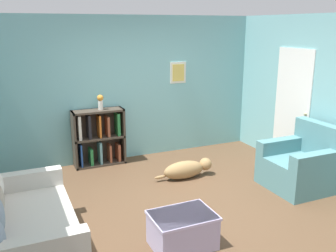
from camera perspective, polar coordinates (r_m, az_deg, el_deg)
The scene contains 9 objects.
ground_plane at distance 5.29m, azimuth 1.79°, elevation -12.09°, with size 14.00×14.00×0.00m, color brown.
wall_back at distance 6.90m, azimuth -6.24°, elevation 5.68°, with size 5.60×0.13×2.60m.
wall_right at distance 6.37m, azimuth 23.02°, elevation 3.71°, with size 0.16×5.00×2.60m.
couch at distance 4.38m, azimuth -21.20°, elevation -14.69°, with size 0.95×1.78×0.84m.
bookshelf at distance 6.73m, azimuth -10.51°, elevation -1.76°, with size 0.90×0.30×1.00m.
recliner_chair at distance 6.10m, azimuth 19.71°, elevation -5.64°, with size 0.93×0.92×0.98m.
coffee_table at distance 4.35m, azimuth 2.22°, elevation -15.41°, with size 0.71×0.52×0.39m.
dog at distance 6.14m, azimuth 2.88°, elevation -6.58°, with size 1.00×0.26×0.29m.
vase at distance 6.57m, azimuth -10.27°, elevation 3.74°, with size 0.11×0.11×0.26m.
Camera 1 is at (-2.05, -4.24, 2.42)m, focal length 40.00 mm.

